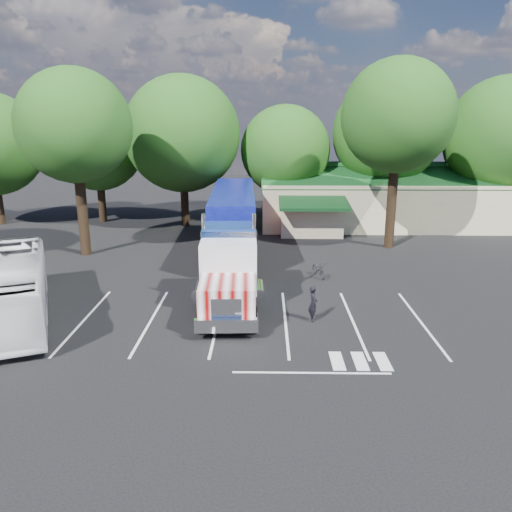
{
  "coord_description": "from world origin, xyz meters",
  "views": [
    {
      "loc": [
        2.22,
        -28.01,
        9.22
      ],
      "look_at": [
        1.72,
        -1.59,
        2.0
      ],
      "focal_mm": 35.0,
      "sensor_mm": 36.0,
      "label": 1
    }
  ],
  "objects_px": {
    "woman": "(313,303)",
    "tour_bus": "(16,287)",
    "bicycle": "(319,269)",
    "silver_sedan": "(329,223)",
    "semi_truck": "(233,224)"
  },
  "relations": [
    {
      "from": "semi_truck",
      "to": "woman",
      "type": "relative_size",
      "value": 13.09
    },
    {
      "from": "tour_bus",
      "to": "silver_sedan",
      "type": "bearing_deg",
      "value": 25.41
    },
    {
      "from": "semi_truck",
      "to": "silver_sedan",
      "type": "bearing_deg",
      "value": 50.62
    },
    {
      "from": "bicycle",
      "to": "silver_sedan",
      "type": "bearing_deg",
      "value": 62.68
    },
    {
      "from": "semi_truck",
      "to": "woman",
      "type": "bearing_deg",
      "value": -68.21
    },
    {
      "from": "woman",
      "to": "bicycle",
      "type": "bearing_deg",
      "value": -15.73
    },
    {
      "from": "woman",
      "to": "silver_sedan",
      "type": "xyz_separation_m",
      "value": [
        3.15,
        19.88,
        -0.14
      ]
    },
    {
      "from": "semi_truck",
      "to": "bicycle",
      "type": "xyz_separation_m",
      "value": [
        5.41,
        -2.99,
        -2.18
      ]
    },
    {
      "from": "bicycle",
      "to": "tour_bus",
      "type": "height_order",
      "value": "tour_bus"
    },
    {
      "from": "woman",
      "to": "tour_bus",
      "type": "relative_size",
      "value": 0.16
    },
    {
      "from": "woman",
      "to": "tour_bus",
      "type": "height_order",
      "value": "tour_bus"
    },
    {
      "from": "woman",
      "to": "silver_sedan",
      "type": "distance_m",
      "value": 20.13
    },
    {
      "from": "semi_truck",
      "to": "silver_sedan",
      "type": "distance_m",
      "value": 12.7
    },
    {
      "from": "tour_bus",
      "to": "silver_sedan",
      "type": "distance_m",
      "value": 26.24
    },
    {
      "from": "silver_sedan",
      "to": "semi_truck",
      "type": "bearing_deg",
      "value": 143.83
    }
  ]
}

